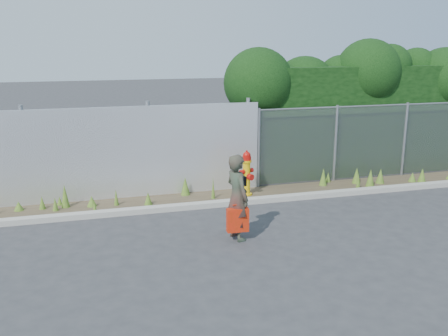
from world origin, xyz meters
TOP-DOWN VIEW (x-y plane):
  - ground at (0.00, 0.00)m, footprint 80.00×80.00m
  - curb at (0.00, 1.80)m, footprint 16.00×0.22m
  - weed_strip at (-0.17, 2.41)m, footprint 16.00×1.20m
  - corrugated_fence at (-3.25, 3.01)m, footprint 8.50×0.21m
  - chainlink_fence at (4.25, 3.00)m, footprint 6.50×0.07m
  - hedge at (4.21, 3.98)m, footprint 7.81×2.11m
  - fire_hydrant at (0.54, 2.39)m, footprint 0.38×0.34m
  - woman at (-0.46, -0.14)m, footprint 0.53×0.68m
  - red_tote_bag at (-0.50, -0.29)m, footprint 0.41×0.15m
  - black_shoulder_bag at (-0.34, 0.10)m, footprint 0.24×0.10m

SIDE VIEW (x-z plane):
  - ground at x=0.00m, z-range 0.00..0.00m
  - curb at x=0.00m, z-range 0.00..0.12m
  - weed_strip at x=-0.17m, z-range -0.15..0.39m
  - red_tote_bag at x=-0.50m, z-range 0.16..0.70m
  - fire_hydrant at x=0.54m, z-range -0.02..1.11m
  - woman at x=-0.46m, z-range 0.00..1.65m
  - chainlink_fence at x=4.25m, z-range 0.01..2.06m
  - black_shoulder_bag at x=-0.34m, z-range 0.97..1.15m
  - corrugated_fence at x=-3.25m, z-range -0.05..2.25m
  - hedge at x=4.21m, z-range 0.17..3.91m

